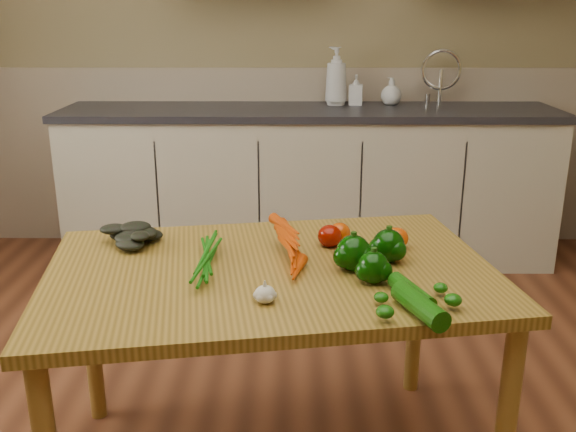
% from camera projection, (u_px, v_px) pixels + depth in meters
% --- Properties ---
extents(room, '(4.04, 5.04, 2.64)m').
position_uv_depth(room, '(253.00, 88.00, 1.65)').
color(room, brown).
rests_on(room, ground).
extents(counter_run, '(2.84, 0.64, 1.14)m').
position_uv_depth(counter_run, '(310.00, 183.00, 3.81)').
color(counter_run, '#BDB79D').
rests_on(counter_run, ground).
extents(table, '(1.44, 1.05, 0.71)m').
position_uv_depth(table, '(271.00, 291.00, 1.94)').
color(table, olive).
rests_on(table, ground).
extents(soap_bottle_a, '(0.18, 0.18, 0.33)m').
position_uv_depth(soap_bottle_a, '(336.00, 76.00, 3.74)').
color(soap_bottle_a, silver).
rests_on(soap_bottle_a, counter_run).
extents(soap_bottle_b, '(0.09, 0.09, 0.17)m').
position_uv_depth(soap_bottle_b, '(356.00, 90.00, 3.77)').
color(soap_bottle_b, silver).
rests_on(soap_bottle_b, counter_run).
extents(soap_bottle_c, '(0.17, 0.17, 0.16)m').
position_uv_depth(soap_bottle_c, '(391.00, 91.00, 3.78)').
color(soap_bottle_c, silver).
rests_on(soap_bottle_c, counter_run).
extents(carrot_bunch, '(0.27, 0.22, 0.07)m').
position_uv_depth(carrot_bunch, '(263.00, 252.00, 1.94)').
color(carrot_bunch, '#C83F04').
rests_on(carrot_bunch, table).
extents(leafy_greens, '(0.19, 0.17, 0.09)m').
position_uv_depth(leafy_greens, '(129.00, 232.00, 2.08)').
color(leafy_greens, black).
rests_on(leafy_greens, table).
extents(garlic_bulb, '(0.06, 0.06, 0.05)m').
position_uv_depth(garlic_bulb, '(265.00, 294.00, 1.68)').
color(garlic_bulb, beige).
rests_on(garlic_bulb, table).
extents(pepper_a, '(0.10, 0.10, 0.10)m').
position_uv_depth(pepper_a, '(353.00, 253.00, 1.88)').
color(pepper_a, black).
rests_on(pepper_a, table).
extents(pepper_b, '(0.10, 0.10, 0.10)m').
position_uv_depth(pepper_b, '(388.00, 246.00, 1.94)').
color(pepper_b, black).
rests_on(pepper_b, table).
extents(pepper_c, '(0.09, 0.09, 0.09)m').
position_uv_depth(pepper_c, '(373.00, 267.00, 1.79)').
color(pepper_c, black).
rests_on(pepper_c, table).
extents(tomato_a, '(0.08, 0.08, 0.07)m').
position_uv_depth(tomato_a, '(330.00, 236.00, 2.07)').
color(tomato_a, '#800D02').
rests_on(tomato_a, table).
extents(tomato_b, '(0.07, 0.07, 0.07)m').
position_uv_depth(tomato_b, '(340.00, 232.00, 2.11)').
color(tomato_b, '#C13E04').
rests_on(tomato_b, table).
extents(tomato_c, '(0.07, 0.07, 0.07)m').
position_uv_depth(tomato_c, '(397.00, 238.00, 2.06)').
color(tomato_c, '#C13E04').
rests_on(tomato_c, table).
extents(zucchini_a, '(0.11, 0.18, 0.05)m').
position_uv_depth(zucchini_a, '(411.00, 292.00, 1.69)').
color(zucchini_a, '#0F4A07').
rests_on(zucchini_a, table).
extents(zucchini_b, '(0.12, 0.20, 0.06)m').
position_uv_depth(zucchini_b, '(420.00, 306.00, 1.60)').
color(zucchini_b, '#0F4A07').
rests_on(zucchini_b, table).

